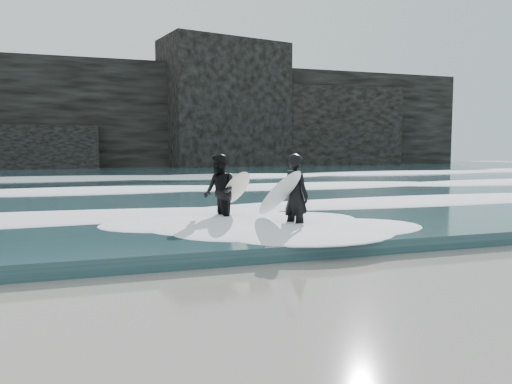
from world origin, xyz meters
TOP-DOWN VIEW (x-y plane):
  - ground at (0.00, 0.00)m, footprint 120.00×120.00m
  - sea at (0.00, 29.00)m, footprint 90.00×52.00m
  - headland at (0.00, 46.00)m, footprint 70.00×9.00m
  - foam_near at (0.00, 9.00)m, footprint 60.00×3.20m
  - foam_mid at (0.00, 16.00)m, footprint 60.00×4.00m
  - foam_far at (0.00, 25.00)m, footprint 60.00×4.80m
  - surfer_left at (0.75, 5.47)m, footprint 1.14×1.92m
  - surfer_right at (-0.58, 6.99)m, footprint 1.18×1.97m

SIDE VIEW (x-z plane):
  - ground at x=0.00m, z-range 0.00..0.00m
  - sea at x=0.00m, z-range 0.00..0.30m
  - foam_near at x=0.00m, z-range 0.30..0.50m
  - foam_mid at x=0.00m, z-range 0.30..0.54m
  - foam_far at x=0.00m, z-range 0.30..0.60m
  - surfer_right at x=-0.58m, z-range 0.01..1.92m
  - surfer_left at x=0.75m, z-range 0.01..1.94m
  - headland at x=0.00m, z-range 0.00..10.00m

